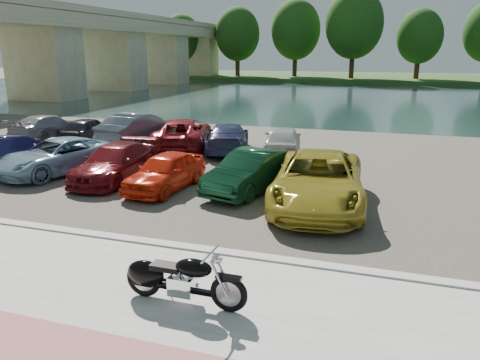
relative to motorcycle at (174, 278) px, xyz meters
name	(u,v)px	position (x,y,z in m)	size (l,w,h in m)	color
ground	(187,300)	(0.13, 0.26, -0.56)	(200.00, 200.00, 0.00)	#595447
promenade	(162,327)	(0.13, -0.74, -0.51)	(60.00, 6.00, 0.10)	#A2A099
kerb	(224,254)	(0.13, 2.26, -0.49)	(60.00, 0.30, 0.14)	#A2A099
parking_lot	(301,166)	(0.13, 11.26, -0.54)	(60.00, 18.00, 0.04)	#3C3730
river	(358,99)	(0.13, 40.26, -0.56)	(120.00, 40.00, 0.00)	#1B3030
far_bank	(374,78)	(0.13, 72.26, -0.26)	(120.00, 24.00, 0.60)	#224117
bridge	(110,41)	(-27.87, 41.28, 4.96)	(7.00, 56.00, 8.55)	tan
far_trees	(408,29)	(4.49, 66.05, 6.93)	(70.25, 10.68, 12.52)	#321F12
motorcycle	(174,278)	(0.00, 0.00, 0.00)	(2.33, 0.75, 1.05)	black
car_2	(57,156)	(-8.25, 7.20, 0.12)	(2.12, 4.60, 1.28)	#7B9DB2
car_3	(115,163)	(-5.70, 7.03, 0.10)	(1.73, 4.25, 1.23)	maroon
car_4	(165,171)	(-3.47, 6.52, 0.09)	(1.44, 3.59, 1.22)	red
car_5	(251,171)	(-0.75, 7.20, 0.13)	(1.39, 3.98, 1.31)	#103A21
car_6	(318,180)	(1.55, 6.37, 0.25)	(2.56, 5.55, 1.54)	#AF9D28
car_7	(48,127)	(-13.43, 12.93, 0.11)	(1.76, 4.33, 1.26)	gray
car_8	(87,130)	(-10.89, 12.71, 0.12)	(1.51, 3.74, 1.27)	black
car_9	(139,128)	(-8.25, 13.17, 0.24)	(1.62, 4.64, 1.53)	slate
car_10	(183,134)	(-5.77, 12.83, 0.18)	(2.32, 5.03, 1.40)	maroon
car_11	(228,138)	(-3.54, 12.81, 0.12)	(1.80, 4.44, 1.29)	navy
car_12	(282,140)	(-1.01, 12.78, 0.15)	(1.57, 3.91, 1.33)	beige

